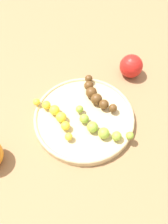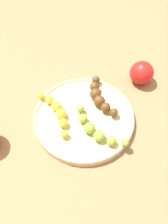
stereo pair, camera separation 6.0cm
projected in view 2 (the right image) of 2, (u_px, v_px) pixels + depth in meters
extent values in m
plane|color=#936D47|center=(84.00, 120.00, 0.63)|extent=(2.40, 2.40, 0.00)
cylinder|color=#D1B784|center=(84.00, 118.00, 0.62)|extent=(0.28, 0.28, 0.02)
torus|color=#D1B784|center=(84.00, 116.00, 0.62)|extent=(0.28, 0.28, 0.01)
sphere|color=#593819|center=(96.00, 80.00, 0.67)|extent=(0.02, 0.02, 0.02)
sphere|color=#593819|center=(94.00, 87.00, 0.65)|extent=(0.03, 0.03, 0.03)
sphere|color=#593819|center=(96.00, 94.00, 0.64)|extent=(0.03, 0.03, 0.03)
sphere|color=#593819|center=(99.00, 101.00, 0.62)|extent=(0.03, 0.03, 0.03)
sphere|color=#593819|center=(105.00, 107.00, 0.61)|extent=(0.03, 0.03, 0.03)
sphere|color=#593819|center=(114.00, 112.00, 0.60)|extent=(0.02, 0.02, 0.02)
sphere|color=yellow|center=(63.00, 133.00, 0.57)|extent=(0.02, 0.02, 0.02)
sphere|color=yellow|center=(63.00, 123.00, 0.59)|extent=(0.02, 0.02, 0.02)
sphere|color=yellow|center=(61.00, 114.00, 0.60)|extent=(0.03, 0.03, 0.03)
sphere|color=yellow|center=(56.00, 106.00, 0.62)|extent=(0.03, 0.03, 0.03)
sphere|color=yellow|center=(49.00, 100.00, 0.63)|extent=(0.02, 0.02, 0.02)
sphere|color=yellow|center=(41.00, 96.00, 0.64)|extent=(0.02, 0.02, 0.02)
sphere|color=#8CAD38|center=(80.00, 109.00, 0.61)|extent=(0.02, 0.02, 0.02)
sphere|color=#8CAD38|center=(83.00, 119.00, 0.59)|extent=(0.03, 0.03, 0.03)
sphere|color=#8CAD38|center=(89.00, 128.00, 0.58)|extent=(0.03, 0.03, 0.03)
sphere|color=#8CAD38|center=(99.00, 136.00, 0.56)|extent=(0.03, 0.03, 0.03)
sphere|color=#8CAD38|center=(112.00, 141.00, 0.56)|extent=(0.03, 0.03, 0.03)
sphere|color=#8CAD38|center=(125.00, 143.00, 0.55)|extent=(0.02, 0.02, 0.02)
sphere|color=red|center=(142.00, 73.00, 0.68)|extent=(0.07, 0.07, 0.07)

